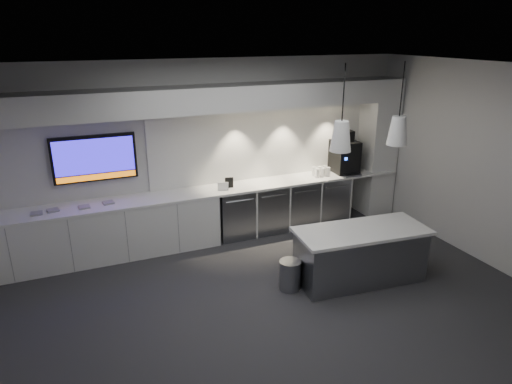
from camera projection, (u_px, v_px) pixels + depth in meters
name	position (u px, v px, depth m)	size (l,w,h in m)	color
floor	(273.00, 302.00, 6.07)	(7.00, 7.00, 0.00)	#2D2D2F
ceiling	(276.00, 69.00, 5.07)	(7.00, 7.00, 0.00)	black
wall_back	(212.00, 150.00, 7.74)	(7.00, 7.00, 0.00)	silver
wall_front	(415.00, 301.00, 3.40)	(7.00, 7.00, 0.00)	silver
wall_right	(485.00, 165.00, 6.85)	(7.00, 7.00, 0.00)	silver
back_counter	(219.00, 190.00, 7.67)	(6.80, 0.65, 0.04)	white
left_base_cabinets	(114.00, 231.00, 7.18)	(3.30, 0.63, 0.86)	white
fridge_unit_a	(234.00, 213.00, 7.91)	(0.60, 0.61, 0.85)	gray
fridge_unit_b	(267.00, 208.00, 8.14)	(0.60, 0.61, 0.85)	gray
fridge_unit_c	(298.00, 203.00, 8.37)	(0.60, 0.61, 0.85)	gray
fridge_unit_d	(328.00, 198.00, 8.60)	(0.60, 0.61, 0.85)	gray
backsplash	(277.00, 141.00, 8.15)	(4.60, 0.03, 1.30)	white
soffit	(216.00, 98.00, 7.18)	(6.90, 0.60, 0.40)	white
column	(377.00, 147.00, 8.72)	(0.55, 0.55, 2.60)	white
wall_tv	(95.00, 158.00, 6.99)	(1.25, 0.07, 0.72)	black
island	(360.00, 255.00, 6.48)	(1.93, 0.96, 0.79)	gray
bin	(290.00, 275.00, 6.31)	(0.30, 0.30, 0.43)	gray
coffee_machine	(345.00, 155.00, 8.48)	(0.46, 0.63, 0.78)	black
sign_black	(229.00, 183.00, 7.68)	(0.14, 0.02, 0.18)	black
sign_white	(223.00, 186.00, 7.56)	(0.18, 0.02, 0.14)	white
cup_cluster	(321.00, 172.00, 8.31)	(0.30, 0.19, 0.16)	white
tray_a	(37.00, 213.00, 6.58)	(0.16, 0.16, 0.03)	gray
tray_b	(53.00, 210.00, 6.70)	(0.16, 0.16, 0.03)	gray
tray_c	(84.00, 207.00, 6.83)	(0.16, 0.16, 0.03)	gray
tray_d	(108.00, 203.00, 7.00)	(0.16, 0.16, 0.03)	gray
pendant_left	(341.00, 136.00, 5.74)	(0.27, 0.27, 1.09)	white
pendant_right	(398.00, 130.00, 6.06)	(0.27, 0.27, 1.09)	white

